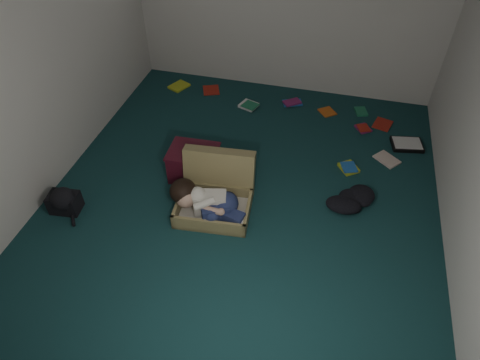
% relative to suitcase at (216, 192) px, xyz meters
% --- Properties ---
extents(floor, '(4.50, 4.50, 0.00)m').
position_rel_suitcase_xyz_m(floor, '(0.24, 0.19, -0.16)').
color(floor, '#153B3D').
rests_on(floor, ground).
extents(wall_front, '(4.50, 0.00, 4.50)m').
position_rel_suitcase_xyz_m(wall_front, '(0.24, -2.06, 1.14)').
color(wall_front, silver).
rests_on(wall_front, ground).
extents(wall_left, '(0.00, 4.50, 4.50)m').
position_rel_suitcase_xyz_m(wall_left, '(-1.76, 0.19, 1.14)').
color(wall_left, silver).
rests_on(wall_left, ground).
extents(suitcase, '(0.79, 0.77, 0.54)m').
position_rel_suitcase_xyz_m(suitcase, '(0.00, 0.00, 0.00)').
color(suitcase, '#958652').
rests_on(suitcase, floor).
extents(person, '(0.80, 0.38, 0.33)m').
position_rel_suitcase_xyz_m(person, '(-0.03, -0.19, 0.04)').
color(person, silver).
rests_on(person, suitcase).
extents(maroon_bin, '(0.54, 0.43, 0.36)m').
position_rel_suitcase_xyz_m(maroon_bin, '(-0.35, 0.35, 0.02)').
color(maroon_bin, '#4C0F1E').
rests_on(maroon_bin, floor).
extents(backpack, '(0.40, 0.34, 0.22)m').
position_rel_suitcase_xyz_m(backpack, '(-1.46, -0.46, -0.05)').
color(backpack, black).
rests_on(backpack, floor).
extents(clothing_pile, '(0.49, 0.46, 0.13)m').
position_rel_suitcase_xyz_m(clothing_pile, '(1.38, 0.33, -0.10)').
color(clothing_pile, black).
rests_on(clothing_pile, floor).
extents(paper_tray, '(0.40, 0.33, 0.05)m').
position_rel_suitcase_xyz_m(paper_tray, '(1.94, 1.48, -0.14)').
color(paper_tray, black).
rests_on(paper_tray, floor).
extents(book_scatter, '(3.10, 1.47, 0.02)m').
position_rel_suitcase_xyz_m(book_scatter, '(0.69, 1.76, -0.15)').
color(book_scatter, '#C1CE24').
rests_on(book_scatter, floor).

